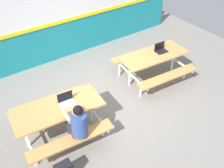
% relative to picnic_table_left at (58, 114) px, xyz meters
% --- Properties ---
extents(ground_plane, '(10.00, 10.00, 0.02)m').
position_rel_picnic_table_left_xyz_m(ground_plane, '(1.46, 0.15, -0.58)').
color(ground_plane, gray).
extents(accent_backdrop, '(8.00, 0.14, 2.60)m').
position_rel_picnic_table_left_xyz_m(accent_backdrop, '(1.46, 2.79, 0.67)').
color(accent_backdrop, teal).
rests_on(accent_backdrop, ground).
extents(picnic_table_left, '(1.85, 1.69, 0.74)m').
position_rel_picnic_table_left_xyz_m(picnic_table_left, '(0.00, 0.00, 0.00)').
color(picnic_table_left, tan).
rests_on(picnic_table_left, ground).
extents(picnic_table_right, '(1.85, 1.69, 0.74)m').
position_rel_picnic_table_left_xyz_m(picnic_table_right, '(2.91, 0.41, 0.00)').
color(picnic_table_right, tan).
rests_on(picnic_table_right, ground).
extents(student_nearer, '(0.38, 0.53, 1.21)m').
position_rel_picnic_table_left_xyz_m(student_nearer, '(0.14, -0.57, 0.13)').
color(student_nearer, '#2D2D38').
rests_on(student_nearer, ground).
extents(laptop_silver, '(0.34, 0.25, 0.22)m').
position_rel_picnic_table_left_xyz_m(laptop_silver, '(0.22, 0.02, 0.21)').
color(laptop_silver, silver).
rests_on(laptop_silver, picnic_table_left).
extents(laptop_dark, '(0.34, 0.25, 0.22)m').
position_rel_picnic_table_left_xyz_m(laptop_dark, '(3.17, 0.42, 0.21)').
color(laptop_dark, black).
rests_on(laptop_dark, picnic_table_right).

